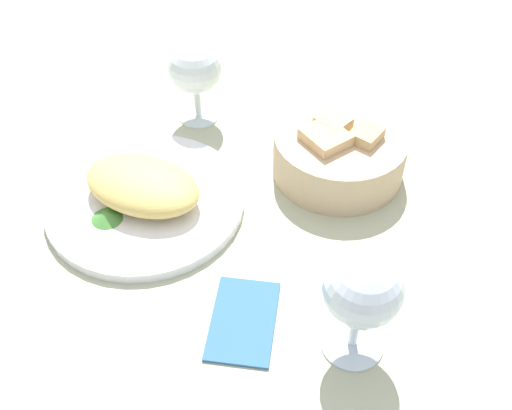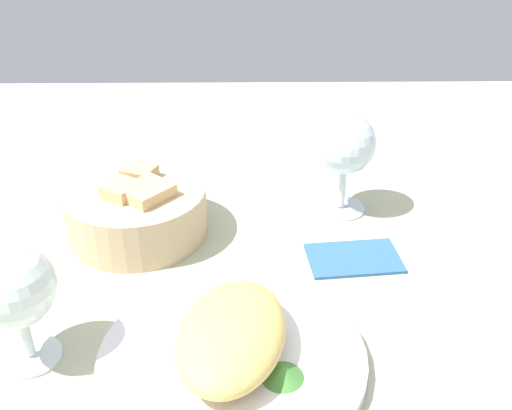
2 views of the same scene
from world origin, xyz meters
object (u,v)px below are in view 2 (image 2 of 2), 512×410
(wine_glass_near, at_px, (345,148))
(folded_napkin, at_px, (354,257))
(plate, at_px, (232,358))
(wine_glass_far, at_px, (14,290))
(bread_basket, at_px, (138,210))

(wine_glass_near, xyz_separation_m, folded_napkin, (-0.12, -0.00, -0.09))
(plate, distance_m, folded_napkin, 0.22)
(plate, relative_size, folded_napkin, 2.33)
(wine_glass_far, height_order, folded_napkin, wine_glass_far)
(bread_basket, height_order, wine_glass_near, wine_glass_near)
(bread_basket, relative_size, wine_glass_near, 1.27)
(plate, relative_size, wine_glass_near, 1.85)
(bread_basket, height_order, folded_napkin, bread_basket)
(wine_glass_far, bearing_deg, bread_basket, -17.91)
(wine_glass_near, height_order, wine_glass_far, wine_glass_near)
(wine_glass_far, relative_size, folded_napkin, 1.14)
(bread_basket, xyz_separation_m, wine_glass_near, (0.06, -0.27, 0.06))
(plate, relative_size, wine_glass_far, 2.04)
(wine_glass_near, bearing_deg, wine_glass_far, 129.40)
(plate, bearing_deg, wine_glass_far, 87.07)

